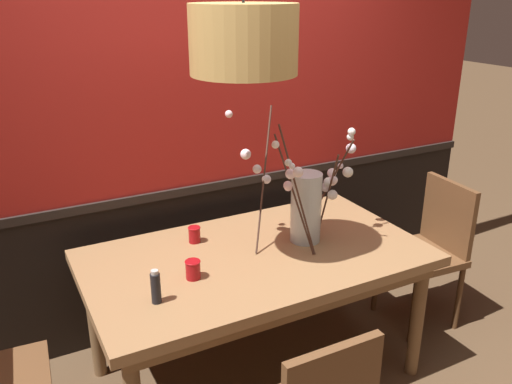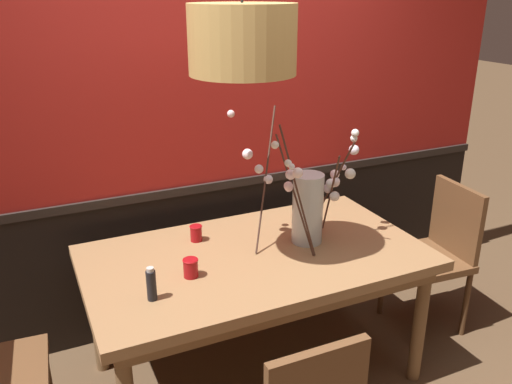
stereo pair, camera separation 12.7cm
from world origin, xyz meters
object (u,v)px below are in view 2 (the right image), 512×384
(vase_with_blossoms, at_px, (308,205))
(candle_holder_nearer_edge, at_px, (196,233))
(dining_table, at_px, (256,268))
(pendant_lamp, at_px, (242,40))
(chair_far_side_right, at_px, (237,221))
(candle_holder_nearer_center, at_px, (191,268))
(chair_head_east_end, at_px, (438,248))
(chair_far_side_left, at_px, (168,233))
(condiment_bottle, at_px, (151,284))

(vase_with_blossoms, bearing_deg, candle_holder_nearer_edge, 154.66)
(dining_table, distance_m, pendant_lamp, 1.17)
(candle_holder_nearer_edge, bearing_deg, chair_far_side_right, 51.10)
(dining_table, distance_m, vase_with_blossoms, 0.43)
(candle_holder_nearer_center, bearing_deg, pendant_lamp, 4.23)
(chair_head_east_end, xyz_separation_m, candle_holder_nearer_edge, (-1.47, 0.29, 0.28))
(chair_far_side_left, xyz_separation_m, condiment_bottle, (-0.38, -1.12, 0.31))
(chair_far_side_right, relative_size, candle_holder_nearer_center, 10.21)
(dining_table, height_order, chair_head_east_end, chair_head_east_end)
(chair_far_side_left, relative_size, condiment_bottle, 5.93)
(chair_far_side_right, height_order, chair_head_east_end, chair_far_side_right)
(candle_holder_nearer_edge, height_order, pendant_lamp, pendant_lamp)
(dining_table, height_order, chair_far_side_right, chair_far_side_right)
(candle_holder_nearer_center, bearing_deg, candle_holder_nearer_edge, 67.44)
(vase_with_blossoms, bearing_deg, pendant_lamp, -169.00)
(candle_holder_nearer_edge, distance_m, condiment_bottle, 0.60)
(dining_table, bearing_deg, candle_holder_nearer_edge, 130.75)
(chair_head_east_end, distance_m, condiment_bottle, 1.87)
(dining_table, bearing_deg, chair_head_east_end, -0.78)
(chair_head_east_end, bearing_deg, dining_table, 179.22)
(chair_far_side_right, distance_m, chair_head_east_end, 1.33)
(chair_head_east_end, bearing_deg, chair_far_side_left, 147.50)
(vase_with_blossoms, bearing_deg, chair_far_side_left, 120.44)
(chair_far_side_right, bearing_deg, dining_table, -106.61)
(chair_head_east_end, bearing_deg, candle_holder_nearer_edge, 168.98)
(chair_far_side_left, xyz_separation_m, candle_holder_nearer_center, (-0.16, -1.00, 0.28))
(chair_head_east_end, xyz_separation_m, vase_with_blossoms, (-0.93, 0.03, 0.44))
(chair_far_side_right, distance_m, candle_holder_nearer_edge, 0.84)
(vase_with_blossoms, xyz_separation_m, candle_holder_nearer_center, (-0.69, -0.10, -0.16))
(chair_far_side_left, bearing_deg, vase_with_blossoms, -59.56)
(chair_head_east_end, bearing_deg, condiment_bottle, -174.15)
(vase_with_blossoms, height_order, candle_holder_nearer_edge, vase_with_blossoms)
(dining_table, distance_m, condiment_bottle, 0.65)
(dining_table, distance_m, chair_far_side_right, 0.93)
(candle_holder_nearer_edge, bearing_deg, condiment_bottle, -127.57)
(chair_far_side_right, height_order, pendant_lamp, pendant_lamp)
(chair_head_east_end, distance_m, candle_holder_nearer_center, 1.64)
(chair_far_side_left, xyz_separation_m, chair_head_east_end, (1.46, -0.93, 0.00))
(candle_holder_nearer_center, relative_size, candle_holder_nearer_edge, 1.04)
(chair_far_side_left, height_order, chair_far_side_right, chair_far_side_right)
(chair_head_east_end, bearing_deg, candle_holder_nearer_center, -177.56)
(chair_head_east_end, xyz_separation_m, candle_holder_nearer_center, (-1.62, -0.07, 0.28))
(vase_with_blossoms, relative_size, candle_holder_nearer_center, 7.67)
(chair_head_east_end, relative_size, pendant_lamp, 0.87)
(chair_head_east_end, relative_size, candle_holder_nearer_edge, 10.48)
(candle_holder_nearer_edge, relative_size, pendant_lamp, 0.08)
(chair_far_side_left, relative_size, chair_far_side_right, 0.99)
(condiment_bottle, bearing_deg, vase_with_blossoms, 13.56)
(candle_holder_nearer_edge, bearing_deg, pendant_lamp, -67.53)
(chair_far_side_right, relative_size, condiment_bottle, 5.96)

